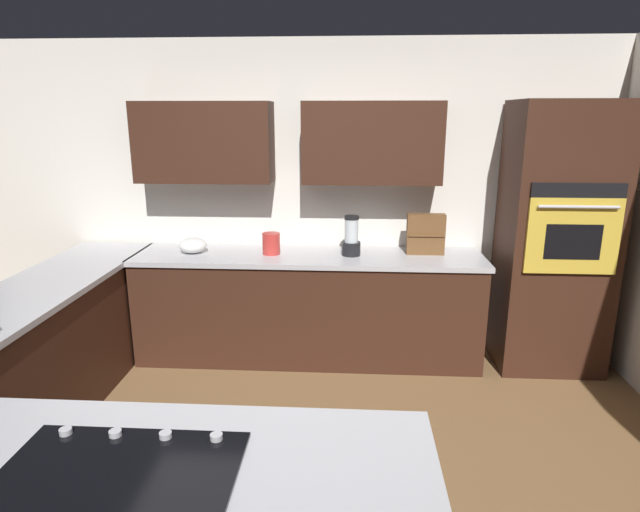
% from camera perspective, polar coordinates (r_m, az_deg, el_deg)
% --- Properties ---
extents(ground_plane, '(14.00, 14.00, 0.00)m').
position_cam_1_polar(ground_plane, '(3.18, -2.03, -24.22)').
color(ground_plane, brown).
extents(wall_back, '(6.00, 0.44, 2.60)m').
position_cam_1_polar(wall_back, '(4.55, -0.53, 7.49)').
color(wall_back, white).
rests_on(wall_back, ground).
extents(lower_cabinets_back, '(2.80, 0.60, 0.86)m').
position_cam_1_polar(lower_cabinets_back, '(4.47, -1.26, -5.67)').
color(lower_cabinets_back, '#381E14').
rests_on(lower_cabinets_back, ground).
extents(countertop_back, '(2.84, 0.64, 0.04)m').
position_cam_1_polar(countertop_back, '(4.33, -1.29, -0.09)').
color(countertop_back, '#B2B2B7').
rests_on(countertop_back, lower_cabinets_back).
extents(lower_cabinets_side, '(0.60, 2.90, 0.86)m').
position_cam_1_polar(lower_cabinets_side, '(3.97, -28.86, -10.40)').
color(lower_cabinets_side, '#381E14').
rests_on(lower_cabinets_side, ground).
extents(countertop_side, '(0.64, 2.94, 0.04)m').
position_cam_1_polar(countertop_side, '(3.82, -29.71, -4.24)').
color(countertop_side, '#B2B2B7').
rests_on(countertop_side, lower_cabinets_side).
extents(island_top, '(2.06, 0.96, 0.04)m').
position_cam_1_polar(island_top, '(1.91, -21.30, -22.28)').
color(island_top, '#B2B2B7').
rests_on(island_top, island_base).
extents(wall_oven, '(0.80, 0.66, 2.11)m').
position_cam_1_polar(wall_oven, '(4.56, 23.93, 1.66)').
color(wall_oven, '#381E14').
rests_on(wall_oven, ground).
extents(cooktop, '(0.76, 0.56, 0.03)m').
position_cam_1_polar(cooktop, '(1.90, -21.31, -21.51)').
color(cooktop, black).
rests_on(cooktop, island_top).
extents(blender, '(0.15, 0.15, 0.32)m').
position_cam_1_polar(blender, '(4.28, 3.37, 1.89)').
color(blender, black).
rests_on(blender, countertop_back).
extents(mixing_bowl, '(0.23, 0.23, 0.12)m').
position_cam_1_polar(mixing_bowl, '(4.49, -13.47, 1.12)').
color(mixing_bowl, white).
rests_on(mixing_bowl, countertop_back).
extents(spice_rack, '(0.30, 0.11, 0.33)m').
position_cam_1_polar(spice_rack, '(4.39, 11.24, 2.31)').
color(spice_rack, brown).
rests_on(spice_rack, countertop_back).
extents(kettle, '(0.14, 0.14, 0.17)m').
position_cam_1_polar(kettle, '(4.34, -5.25, 1.33)').
color(kettle, red).
rests_on(kettle, countertop_back).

